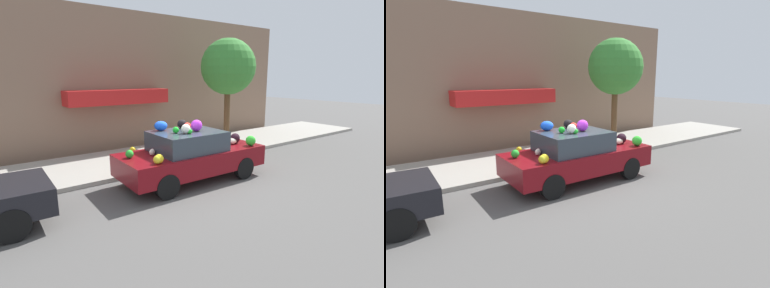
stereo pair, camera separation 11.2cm
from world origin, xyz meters
TOP-DOWN VIEW (x-y plane):
  - ground_plane at (0.00, 0.00)m, footprint 60.00×60.00m
  - sidewalk_curb at (0.00, 2.70)m, footprint 24.00×3.20m
  - building_facade at (-0.02, 4.91)m, footprint 18.00×1.20m
  - street_tree at (3.50, 2.23)m, footprint 2.20×2.20m
  - fire_hydrant at (-1.08, 1.56)m, footprint 0.20×0.20m
  - art_car at (-0.03, -0.07)m, footprint 4.26×1.83m

SIDE VIEW (x-z plane):
  - ground_plane at x=0.00m, z-range 0.00..0.00m
  - sidewalk_curb at x=0.00m, z-range 0.00..0.13m
  - fire_hydrant at x=-1.08m, z-range 0.12..0.82m
  - art_car at x=-0.03m, z-range -0.12..1.66m
  - building_facade at x=-0.02m, z-range -0.04..5.47m
  - street_tree at x=3.50m, z-range 1.15..5.44m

